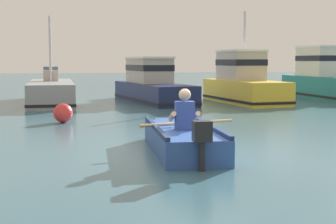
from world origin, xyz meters
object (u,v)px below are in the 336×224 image
moored_boat_grey (51,93)px  moored_boat_yellow (244,83)px  rowboat_with_person (182,138)px  mooring_buoy (63,113)px  moored_boat_navy (152,85)px  moored_boat_teal (323,79)px

moored_boat_grey → moored_boat_yellow: size_ratio=1.29×
rowboat_with_person → moored_boat_grey: size_ratio=0.59×
rowboat_with_person → mooring_buoy: 5.46m
moored_boat_yellow → rowboat_with_person: bearing=-115.6°
mooring_buoy → moored_boat_grey: bearing=93.7°
moored_boat_yellow → mooring_buoy: bearing=-142.8°
moored_boat_navy → mooring_buoy: moored_boat_navy is taller
moored_boat_teal → mooring_buoy: moored_boat_teal is taller
moored_boat_yellow → moored_boat_teal: size_ratio=0.91×
rowboat_with_person → moored_boat_grey: moored_boat_grey is taller
rowboat_with_person → moored_boat_yellow: moored_boat_yellow is taller
moored_boat_grey → moored_boat_navy: 4.05m
moored_boat_grey → moored_boat_yellow: 7.73m
rowboat_with_person → moored_boat_grey: bearing=102.5°
moored_boat_yellow → mooring_buoy: (-7.18, -5.46, -0.52)m
moored_boat_grey → moored_boat_navy: (4.03, -0.24, 0.27)m
moored_boat_navy → moored_boat_teal: (7.84, 0.44, 0.19)m
moored_boat_yellow → moored_boat_teal: (4.26, 1.46, 0.08)m
rowboat_with_person → moored_boat_yellow: size_ratio=0.76×
rowboat_with_person → mooring_buoy: (-2.17, 5.01, 0.01)m
moored_boat_yellow → moored_boat_teal: 4.50m
moored_boat_teal → mooring_buoy: size_ratio=10.33×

